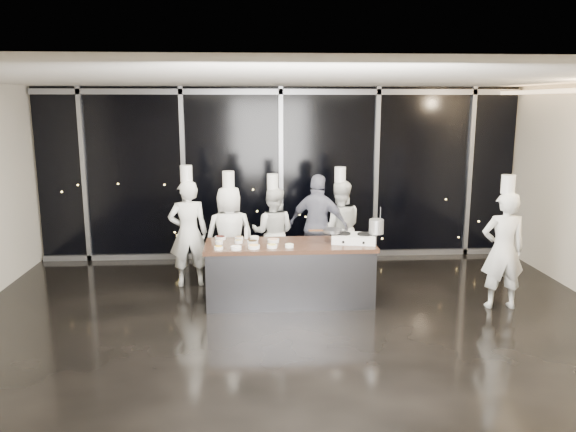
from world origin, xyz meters
The scene contains 15 objects.
ground centered at (0.00, 0.00, 0.00)m, with size 9.00×9.00×0.00m, color black.
room_shell centered at (0.18, 0.00, 2.25)m, with size 9.02×7.02×3.21m.
window_wall centered at (0.00, 3.43, 1.60)m, with size 8.90×0.11×3.20m.
demo_counter centered at (0.00, 0.90, 0.45)m, with size 2.46×0.86×0.90m.
stove centered at (0.94, 0.89, 0.96)m, with size 0.69×0.51×0.14m.
frying_pan centered at (0.62, 0.96, 1.06)m, with size 0.51×0.33×0.05m.
stock_pot centered at (1.25, 0.84, 1.15)m, with size 0.21×0.21×0.21m, color #AAAAAD.
prep_bowls centered at (-0.60, 0.87, 0.93)m, with size 1.14×0.76×0.05m.
squeeze_bottle centered at (-0.64, 1.23, 1.00)m, with size 0.06×0.06×0.21m.
chef_far_left centered at (-1.56, 1.81, 0.88)m, with size 0.69×0.51×1.95m.
chef_left centered at (-0.91, 1.82, 0.82)m, with size 0.88×0.67×1.85m.
chef_center centered at (-0.20, 2.18, 0.78)m, with size 0.85×0.72×1.76m.
guest centered at (0.56, 2.14, 0.87)m, with size 1.11×0.82×1.75m.
chef_right centered at (0.93, 2.22, 0.83)m, with size 0.81×0.64×1.86m.
chef_side centered at (3.01, 0.50, 0.87)m, with size 0.64×0.44×1.93m.
Camera 1 is at (-0.53, -6.99, 2.91)m, focal length 35.00 mm.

